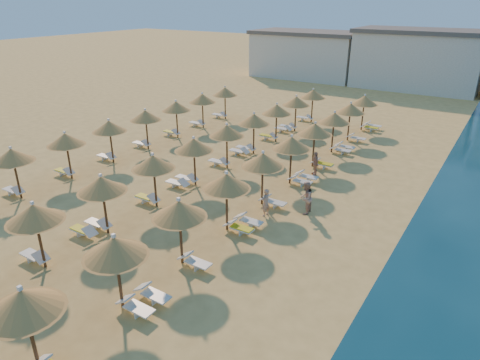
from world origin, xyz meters
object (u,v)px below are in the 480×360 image
Objects in this scene: beachgoer_a at (266,202)px; beachgoer_c at (315,163)px; parasol_row_west at (194,146)px; parasol_row_east at (263,161)px; beachgoer_b at (306,198)px.

beachgoer_c reaches higher than beachgoer_a.
beachgoer_a is at bearing -40.56° from beachgoer_c.
parasol_row_east is at bearing 0.00° from parasol_row_west.
parasol_row_west is at bearing -85.89° from beachgoer_c.
beachgoer_b is 1.17× the size of beachgoer_c.
parasol_row_west is at bearing 180.00° from parasol_row_east.
parasol_row_east is 2.34m from beachgoer_a.
beachgoer_c is (5.58, 5.73, -1.83)m from parasol_row_west.
beachgoer_c is (-1.83, 5.46, -0.13)m from beachgoer_b.
beachgoer_c is at bearing 82.55° from parasol_row_east.
beachgoer_a is 6.87m from beachgoer_c.
beachgoer_c is at bearing -166.19° from beachgoer_b.
beachgoer_b reaches higher than beachgoer_c.
beachgoer_a is 0.98× the size of beachgoer_c.
parasol_row_east and parasol_row_west have the same top height.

